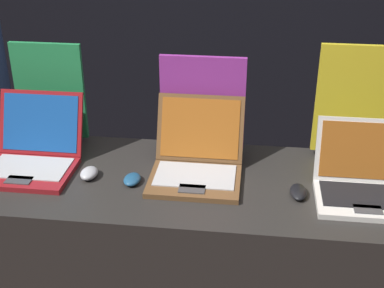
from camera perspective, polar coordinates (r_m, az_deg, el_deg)
The scene contains 10 objects.
display_counter at distance 2.30m, azimuth -0.17°, elevation -14.15°, with size 1.71×0.64×0.96m.
laptop_front at distance 2.17m, azimuth -16.60°, elevation -0.87°, with size 0.34×0.36×0.26m.
mouse_front at distance 2.06m, azimuth -10.92°, elevation -3.08°, with size 0.06×0.09×0.04m.
promo_stand_front at distance 2.31m, azimuth -14.87°, elevation 4.99°, with size 0.30×0.07×0.43m.
laptop_middle at distance 2.03m, azimuth 0.52°, elevation -1.66°, with size 0.34×0.37×0.26m.
mouse_middle at distance 2.00m, azimuth -6.40°, elevation -3.77°, with size 0.06×0.09×0.03m.
promo_stand_middle at distance 2.14m, azimuth 1.13°, elevation 3.87°, with size 0.34×0.07×0.41m.
laptop_back at distance 1.99m, azimuth 17.80°, elevation -3.74°, with size 0.33×0.30×0.25m.
mouse_back at distance 1.95m, azimuth 11.26°, elevation -5.03°, with size 0.06×0.11×0.03m.
promo_stand_back at distance 2.19m, azimuth 17.18°, elevation 3.93°, with size 0.32×0.07×0.47m.
Camera 1 is at (0.22, -1.41, 1.98)m, focal length 50.00 mm.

